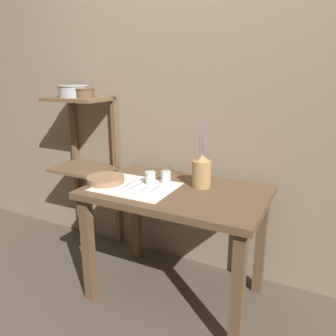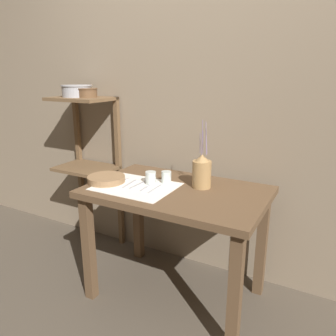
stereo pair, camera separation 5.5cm
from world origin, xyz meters
name	(u,v)px [view 1 (the left image)]	position (x,y,z in m)	size (l,w,h in m)	color
ground_plane	(176,293)	(0.00, 0.00, 0.00)	(12.00, 12.00, 0.00)	brown
stone_wall_back	(206,101)	(0.00, 0.45, 1.20)	(7.00, 0.06, 2.40)	gray
wooden_table	(176,207)	(0.00, 0.00, 0.61)	(1.05, 0.67, 0.72)	brown
wooden_shelf_unit	(86,147)	(-0.91, 0.28, 0.83)	(0.45, 0.33, 1.21)	brown
linen_cloth	(136,187)	(-0.23, -0.08, 0.73)	(0.46, 0.37, 0.00)	white
pitcher_with_flowers	(202,172)	(0.12, 0.10, 0.82)	(0.11, 0.11, 0.40)	#A87F4C
wooden_bowl	(105,180)	(-0.44, -0.10, 0.75)	(0.23, 0.23, 0.04)	#8E6B47
glass_tumbler_near	(151,178)	(-0.18, 0.00, 0.77)	(0.06, 0.06, 0.08)	silver
glass_tumbler_far	(166,177)	(-0.10, 0.06, 0.76)	(0.06, 0.06, 0.07)	silver
knife_center	(120,182)	(-0.36, -0.06, 0.73)	(0.02, 0.16, 0.00)	#A8A8AD
fork_outer	(129,184)	(-0.29, -0.07, 0.73)	(0.03, 0.16, 0.00)	#A8A8AD
spoon_outer	(143,182)	(-0.23, -0.01, 0.73)	(0.03, 0.17, 0.02)	#A8A8AD
spoon_inner	(151,184)	(-0.17, -0.01, 0.73)	(0.03, 0.17, 0.02)	#A8A8AD
fork_inner	(155,189)	(-0.11, -0.07, 0.73)	(0.02, 0.16, 0.00)	#A8A8AD
metal_pot_large	(73,91)	(-0.95, 0.23, 1.26)	(0.22, 0.22, 0.09)	#A8A8AD
metal_pot_small	(84,92)	(-0.84, 0.23, 1.25)	(0.15, 0.15, 0.07)	brown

